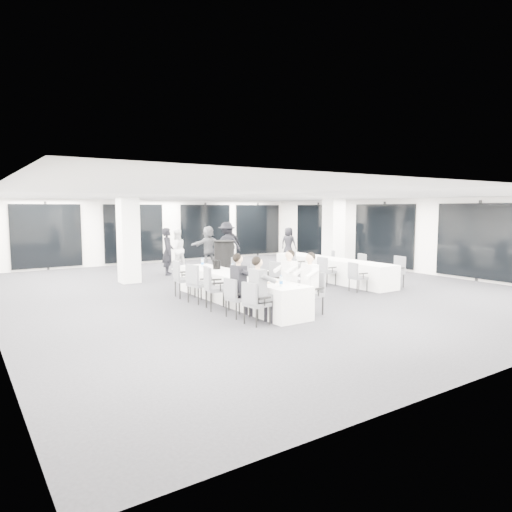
# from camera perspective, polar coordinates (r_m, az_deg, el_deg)

# --- Properties ---
(room) EXTENTS (14.04, 16.04, 2.84)m
(room) POSITION_cam_1_polar(r_m,az_deg,el_deg) (15.20, 0.21, 2.04)
(room) COLOR #242429
(room) RESTS_ON ground
(column_left) EXTENTS (0.60, 0.60, 2.80)m
(column_left) POSITION_cam_1_polar(r_m,az_deg,el_deg) (15.47, -15.65, 1.94)
(column_left) COLOR white
(column_left) RESTS_ON floor
(column_right) EXTENTS (0.60, 0.60, 2.80)m
(column_right) POSITION_cam_1_polar(r_m,az_deg,el_deg) (17.18, 9.64, 2.46)
(column_right) COLOR white
(column_right) RESTS_ON floor
(banquet_table_main) EXTENTS (0.90, 5.00, 0.75)m
(banquet_table_main) POSITION_cam_1_polar(r_m,az_deg,el_deg) (11.71, -2.40, -4.14)
(banquet_table_main) COLOR white
(banquet_table_main) RESTS_ON floor
(banquet_table_side) EXTENTS (0.90, 5.00, 0.75)m
(banquet_table_side) POSITION_cam_1_polar(r_m,az_deg,el_deg) (15.57, 9.38, -1.69)
(banquet_table_side) COLOR white
(banquet_table_side) RESTS_ON floor
(cocktail_table) EXTENTS (0.87, 0.87, 1.21)m
(cocktail_table) POSITION_cam_1_polar(r_m,az_deg,el_deg) (17.40, -4.01, -0.03)
(cocktail_table) COLOR black
(cocktail_table) RESTS_ON floor
(chair_main_left_near) EXTENTS (0.52, 0.56, 0.91)m
(chair_main_left_near) POSITION_cam_1_polar(r_m,az_deg,el_deg) (9.54, -0.23, -5.60)
(chair_main_left_near) COLOR #505257
(chair_main_left_near) RESTS_ON floor
(chair_main_left_second) EXTENTS (0.49, 0.54, 0.89)m
(chair_main_left_second) POSITION_cam_1_polar(r_m,az_deg,el_deg) (10.19, -2.64, -4.92)
(chair_main_left_second) COLOR #505257
(chair_main_left_second) RESTS_ON floor
(chair_main_left_mid) EXTENTS (0.63, 0.66, 1.04)m
(chair_main_left_mid) POSITION_cam_1_polar(r_m,az_deg,el_deg) (11.01, -5.33, -3.65)
(chair_main_left_mid) COLOR #505257
(chair_main_left_mid) RESTS_ON floor
(chair_main_left_fourth) EXTENTS (0.60, 0.63, 1.01)m
(chair_main_left_fourth) POSITION_cam_1_polar(r_m,az_deg,el_deg) (11.80, -7.40, -3.12)
(chair_main_left_fourth) COLOR #505257
(chair_main_left_fourth) RESTS_ON floor
(chair_main_left_far) EXTENTS (0.57, 0.61, 1.01)m
(chair_main_left_far) POSITION_cam_1_polar(r_m,az_deg,el_deg) (12.63, -9.27, -2.55)
(chair_main_left_far) COLOR #505257
(chair_main_left_far) RESTS_ON floor
(chair_main_right_near) EXTENTS (0.55, 0.59, 0.98)m
(chair_main_right_near) POSITION_cam_1_polar(r_m,az_deg,el_deg) (10.59, 7.10, -4.26)
(chair_main_right_near) COLOR #505257
(chair_main_right_near) RESTS_ON floor
(chair_main_right_second) EXTENTS (0.50, 0.54, 0.87)m
(chair_main_right_second) POSITION_cam_1_polar(r_m,az_deg,el_deg) (11.16, 4.51, -4.02)
(chair_main_right_second) COLOR #505257
(chair_main_right_second) RESTS_ON floor
(chair_main_right_mid) EXTENTS (0.58, 0.63, 1.04)m
(chair_main_right_mid) POSITION_cam_1_polar(r_m,az_deg,el_deg) (11.83, 2.02, -2.95)
(chair_main_right_mid) COLOR #505257
(chair_main_right_mid) RESTS_ON floor
(chair_main_right_fourth) EXTENTS (0.52, 0.57, 0.95)m
(chair_main_right_fourth) POSITION_cam_1_polar(r_m,az_deg,el_deg) (12.59, -0.48, -2.66)
(chair_main_right_fourth) COLOR #505257
(chair_main_right_fourth) RESTS_ON floor
(chair_main_right_far) EXTENTS (0.54, 0.58, 0.96)m
(chair_main_right_far) POSITION_cam_1_polar(r_m,az_deg,el_deg) (13.56, -3.16, -2.01)
(chair_main_right_far) COLOR #505257
(chair_main_right_far) RESTS_ON floor
(chair_side_left_near) EXTENTS (0.48, 0.52, 0.86)m
(chair_side_left_near) POSITION_cam_1_polar(r_m,az_deg,el_deg) (13.61, 12.42, -2.35)
(chair_side_left_near) COLOR #505257
(chair_side_left_near) RESTS_ON floor
(chair_side_left_mid) EXTENTS (0.46, 0.52, 0.91)m
(chair_side_left_mid) POSITION_cam_1_polar(r_m,az_deg,el_deg) (14.55, 8.66, -1.65)
(chair_side_left_mid) COLOR #505257
(chair_side_left_mid) RESTS_ON floor
(chair_side_left_far) EXTENTS (0.52, 0.57, 0.97)m
(chair_side_left_far) POSITION_cam_1_polar(r_m,az_deg,el_deg) (15.71, 4.83, -0.90)
(chair_side_left_far) COLOR #505257
(chair_side_left_far) RESTS_ON floor
(chair_side_right_near) EXTENTS (0.53, 0.58, 0.95)m
(chair_side_right_near) POSITION_cam_1_polar(r_m,az_deg,el_deg) (14.78, 17.13, -1.63)
(chair_side_right_near) COLOR #505257
(chair_side_right_near) RESTS_ON floor
(chair_side_right_mid) EXTENTS (0.54, 0.57, 0.90)m
(chair_side_right_mid) POSITION_cam_1_polar(r_m,az_deg,el_deg) (15.81, 12.72, -1.14)
(chair_side_right_mid) COLOR #505257
(chair_side_right_mid) RESTS_ON floor
(chair_side_right_far) EXTENTS (0.53, 0.56, 0.90)m
(chair_side_right_far) POSITION_cam_1_polar(r_m,az_deg,el_deg) (16.89, 8.97, -0.60)
(chair_side_right_far) COLOR #505257
(chair_side_right_far) RESTS_ON floor
(seated_guest_a) EXTENTS (0.50, 0.38, 1.44)m
(seated_guest_a) POSITION_cam_1_polar(r_m,az_deg,el_deg) (9.59, 0.54, -3.74)
(seated_guest_a) COLOR #5C5E63
(seated_guest_a) RESTS_ON floor
(seated_guest_b) EXTENTS (0.50, 0.38, 1.44)m
(seated_guest_b) POSITION_cam_1_polar(r_m,az_deg,el_deg) (10.23, -1.91, -3.13)
(seated_guest_b) COLOR black
(seated_guest_b) RESTS_ON floor
(seated_guest_c) EXTENTS (0.50, 0.38, 1.44)m
(seated_guest_c) POSITION_cam_1_polar(r_m,az_deg,el_deg) (10.43, 6.45, -2.99)
(seated_guest_c) COLOR white
(seated_guest_c) RESTS_ON floor
(seated_guest_d) EXTENTS (0.50, 0.38, 1.44)m
(seated_guest_d) POSITION_cam_1_polar(r_m,az_deg,el_deg) (11.01, 3.92, -2.49)
(seated_guest_d) COLOR white
(seated_guest_d) RESTS_ON floor
(standing_guest_a) EXTENTS (0.85, 0.90, 1.96)m
(standing_guest_a) POSITION_cam_1_polar(r_m,az_deg,el_deg) (16.94, -10.97, 0.95)
(standing_guest_a) COLOR black
(standing_guest_a) RESTS_ON floor
(standing_guest_b) EXTENTS (0.95, 0.65, 1.84)m
(standing_guest_b) POSITION_cam_1_polar(r_m,az_deg,el_deg) (18.34, -9.90, 1.16)
(standing_guest_b) COLOR white
(standing_guest_b) RESTS_ON floor
(standing_guest_c) EXTENTS (1.49, 1.00, 2.11)m
(standing_guest_c) POSITION_cam_1_polar(r_m,az_deg,el_deg) (19.11, -3.67, 1.84)
(standing_guest_c) COLOR black
(standing_guest_c) RESTS_ON floor
(standing_guest_d) EXTENTS (1.21, 0.80, 1.92)m
(standing_guest_d) POSITION_cam_1_polar(r_m,az_deg,el_deg) (19.62, -3.24, 1.68)
(standing_guest_d) COLOR black
(standing_guest_d) RESTS_ON floor
(standing_guest_e) EXTENTS (0.84, 0.98, 1.73)m
(standing_guest_e) POSITION_cam_1_polar(r_m,az_deg,el_deg) (21.91, 4.09, 1.87)
(standing_guest_e) COLOR black
(standing_guest_e) RESTS_ON floor
(standing_guest_f) EXTENTS (1.84, 0.97, 1.91)m
(standing_guest_f) POSITION_cam_1_polar(r_m,az_deg,el_deg) (19.59, -5.98, 1.63)
(standing_guest_f) COLOR #5C5E63
(standing_guest_f) RESTS_ON floor
(standing_guest_g) EXTENTS (0.85, 0.74, 2.05)m
(standing_guest_g) POSITION_cam_1_polar(r_m,az_deg,el_deg) (19.14, -15.56, 1.55)
(standing_guest_g) COLOR black
(standing_guest_g) RESTS_ON floor
(standing_guest_h) EXTENTS (1.11, 1.09, 2.01)m
(standing_guest_h) POSITION_cam_1_polar(r_m,az_deg,el_deg) (20.00, 9.96, 1.81)
(standing_guest_h) COLOR #5C5E63
(standing_guest_h) RESTS_ON floor
(ice_bucket_near) EXTENTS (0.21, 0.21, 0.24)m
(ice_bucket_near) POSITION_cam_1_polar(r_m,az_deg,el_deg) (10.60, 1.07, -2.49)
(ice_bucket_near) COLOR black
(ice_bucket_near) RESTS_ON banquet_table_main
(ice_bucket_far) EXTENTS (0.22, 0.22, 0.25)m
(ice_bucket_far) POSITION_cam_1_polar(r_m,az_deg,el_deg) (12.71, -4.94, -1.08)
(ice_bucket_far) COLOR black
(ice_bucket_far) RESTS_ON banquet_table_main
(water_bottle_a) EXTENTS (0.07, 0.07, 0.22)m
(water_bottle_a) POSITION_cam_1_polar(r_m,az_deg,el_deg) (9.86, 3.15, -3.19)
(water_bottle_a) COLOR silver
(water_bottle_a) RESTS_ON banquet_table_main
(water_bottle_b) EXTENTS (0.07, 0.07, 0.23)m
(water_bottle_b) POSITION_cam_1_polar(r_m,az_deg,el_deg) (11.93, -2.94, -1.57)
(water_bottle_b) COLOR silver
(water_bottle_b) RESTS_ON banquet_table_main
(water_bottle_c) EXTENTS (0.08, 0.08, 0.24)m
(water_bottle_c) POSITION_cam_1_polar(r_m,az_deg,el_deg) (13.25, -6.71, -0.82)
(water_bottle_c) COLOR silver
(water_bottle_c) RESTS_ON banquet_table_main
(plate_a) EXTENTS (0.21, 0.21, 0.03)m
(plate_a) POSITION_cam_1_polar(r_m,az_deg,el_deg) (10.26, 1.38, -3.39)
(plate_a) COLOR white
(plate_a) RESTS_ON banquet_table_main
(plate_b) EXTENTS (0.21, 0.21, 0.03)m
(plate_b) POSITION_cam_1_polar(r_m,az_deg,el_deg) (10.41, 2.45, -3.26)
(plate_b) COLOR white
(plate_b) RESTS_ON banquet_table_main
(plate_c) EXTENTS (0.22, 0.22, 0.03)m
(plate_c) POSITION_cam_1_polar(r_m,az_deg,el_deg) (11.20, -0.65, -2.60)
(plate_c) COLOR white
(plate_c) RESTS_ON banquet_table_main
(wine_glass) EXTENTS (0.07, 0.07, 0.19)m
(wine_glass) POSITION_cam_1_polar(r_m,az_deg,el_deg) (10.02, 5.38, -2.91)
(wine_glass) COLOR silver
(wine_glass) RESTS_ON banquet_table_main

